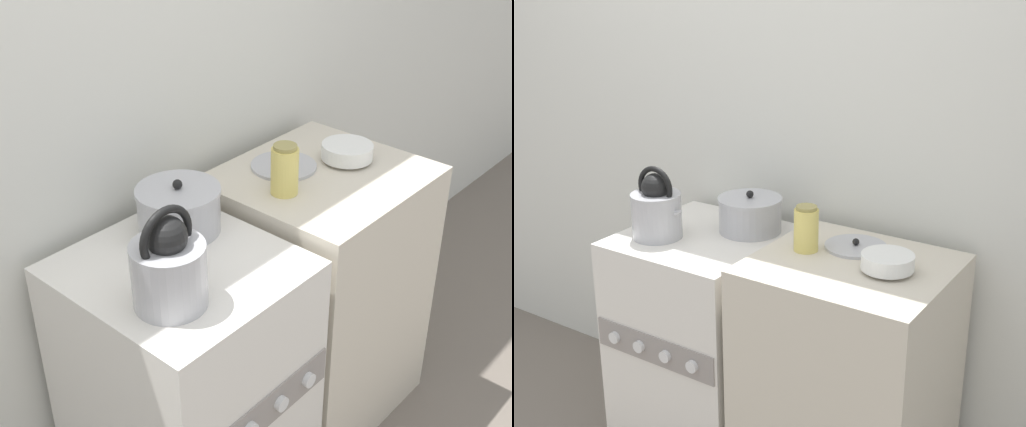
# 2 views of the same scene
# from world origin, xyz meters

# --- Properties ---
(wall_back) EXTENTS (7.00, 0.06, 2.50)m
(wall_back) POSITION_xyz_m (0.00, 0.66, 1.25)
(wall_back) COLOR silver
(wall_back) RESTS_ON ground_plane
(stove) EXTENTS (0.56, 0.61, 0.91)m
(stove) POSITION_xyz_m (0.00, 0.29, 0.45)
(stove) COLOR silver
(stove) RESTS_ON ground_plane
(counter) EXTENTS (0.64, 0.58, 0.95)m
(counter) POSITION_xyz_m (0.63, 0.29, 0.47)
(counter) COLOR beige
(counter) RESTS_ON ground_plane
(kettle) EXTENTS (0.23, 0.18, 0.27)m
(kettle) POSITION_xyz_m (-0.13, 0.19, 1.02)
(kettle) COLOR #B2B2B7
(kettle) RESTS_ON stove
(cooking_pot) EXTENTS (0.24, 0.24, 0.16)m
(cooking_pot) POSITION_xyz_m (0.13, 0.43, 0.98)
(cooking_pot) COLOR #B2B2B7
(cooking_pot) RESTS_ON stove
(enamel_bowl) EXTENTS (0.17, 0.17, 0.06)m
(enamel_bowl) POSITION_xyz_m (0.75, 0.29, 0.98)
(enamel_bowl) COLOR white
(enamel_bowl) RESTS_ON counter
(storage_jar) EXTENTS (0.08, 0.08, 0.16)m
(storage_jar) POSITION_xyz_m (0.44, 0.30, 1.02)
(storage_jar) COLOR #E0CC66
(storage_jar) RESTS_ON counter
(loose_pot_lid) EXTENTS (0.21, 0.21, 0.03)m
(loose_pot_lid) POSITION_xyz_m (0.58, 0.41, 0.95)
(loose_pot_lid) COLOR #B2B2B7
(loose_pot_lid) RESTS_ON counter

